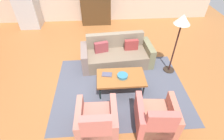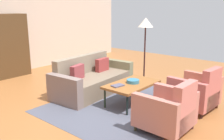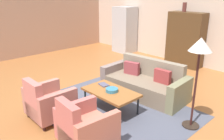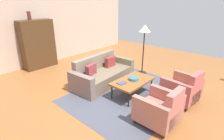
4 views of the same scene
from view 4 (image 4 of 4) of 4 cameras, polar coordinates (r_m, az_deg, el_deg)
ground_plane at (r=4.95m, az=-1.88°, el=-8.36°), size 11.87×11.87×0.00m
wall_back at (r=7.60m, az=-23.95°, el=11.73°), size 9.89×0.12×2.80m
area_rug at (r=5.06m, az=5.99°, el=-7.71°), size 3.40×2.60×0.01m
couch at (r=5.60m, az=-3.29°, el=-1.37°), size 2.16×1.06×0.86m
coffee_table at (r=4.85m, az=6.65°, el=-3.71°), size 1.20×0.70×0.45m
armchair_left at (r=3.92m, az=15.43°, el=-12.26°), size 0.81×0.81×0.88m
armchair_right at (r=4.89m, az=22.00°, el=-5.92°), size 0.86×0.86×0.88m
fruit_bowl at (r=4.85m, az=6.94°, el=-2.80°), size 0.26×0.26×0.07m
book_stack at (r=4.64m, az=3.15°, el=-4.15°), size 0.27×0.20×0.02m
cabinet at (r=7.35m, az=-22.74°, el=7.62°), size 1.20×0.51×1.80m
vase_tall at (r=7.13m, az=-25.08°, el=15.50°), size 0.13×0.13×0.30m
floor_lamp at (r=6.12m, az=10.41°, el=11.61°), size 0.40×0.40×1.72m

